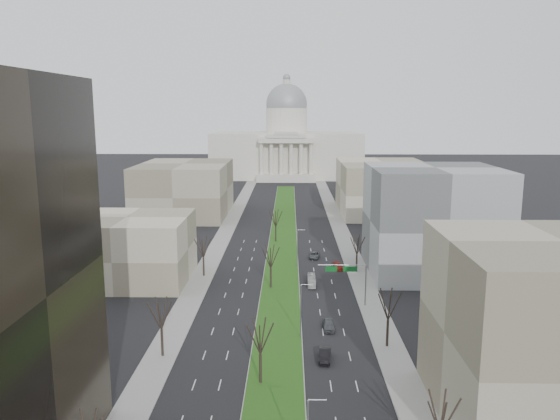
# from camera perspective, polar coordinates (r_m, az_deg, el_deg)

# --- Properties ---
(ground) EXTENTS (600.00, 600.00, 0.00)m
(ground) POSITION_cam_1_polar(r_m,az_deg,el_deg) (152.86, 0.30, -3.36)
(ground) COLOR black
(ground) RESTS_ON ground
(median) EXTENTS (8.00, 222.03, 0.20)m
(median) POSITION_cam_1_polar(r_m,az_deg,el_deg) (151.85, 0.30, -3.41)
(median) COLOR #999993
(median) RESTS_ON ground
(sidewalk_left) EXTENTS (5.00, 330.00, 0.15)m
(sidewalk_left) POSITION_cam_1_polar(r_m,az_deg,el_deg) (130.15, -7.61, -5.91)
(sidewalk_left) COLOR gray
(sidewalk_left) RESTS_ON ground
(sidewalk_right) EXTENTS (5.00, 330.00, 0.15)m
(sidewalk_right) POSITION_cam_1_polar(r_m,az_deg,el_deg) (129.64, 7.96, -5.98)
(sidewalk_right) COLOR gray
(sidewalk_right) RESTS_ON ground
(capitol) EXTENTS (80.00, 46.00, 55.00)m
(capitol) POSITION_cam_1_polar(r_m,az_deg,el_deg) (298.66, 0.68, 6.62)
(capitol) COLOR beige
(capitol) RESTS_ON ground
(building_beige_left) EXTENTS (26.00, 22.00, 14.00)m
(building_beige_left) POSITION_cam_1_polar(r_m,az_deg,el_deg) (122.28, -15.61, -3.92)
(building_beige_left) COLOR gray
(building_beige_left) RESTS_ON ground
(building_tan_right) EXTENTS (26.00, 24.00, 22.00)m
(building_tan_right) POSITION_cam_1_polar(r_m,az_deg,el_deg) (72.63, 26.90, -11.40)
(building_tan_right) COLOR gray
(building_tan_right) RESTS_ON ground
(building_grey_right) EXTENTS (28.00, 26.00, 24.00)m
(building_grey_right) POSITION_cam_1_polar(r_m,az_deg,el_deg) (127.01, 15.67, -1.08)
(building_grey_right) COLOR slate
(building_grey_right) RESTS_ON ground
(building_far_left) EXTENTS (30.00, 40.00, 18.00)m
(building_far_left) POSITION_cam_1_polar(r_m,az_deg,el_deg) (193.94, -9.94, 2.17)
(building_far_left) COLOR gray
(building_far_left) RESTS_ON ground
(building_far_right) EXTENTS (30.00, 40.00, 18.00)m
(building_far_right) POSITION_cam_1_polar(r_m,az_deg,el_deg) (198.14, 10.66, 2.32)
(building_far_right) COLOR gray
(building_far_right) RESTS_ON ground
(tree_left_mid) EXTENTS (5.40, 5.40, 9.72)m
(tree_left_mid) POSITION_cam_1_polar(r_m,az_deg,el_deg) (84.14, -12.34, -10.40)
(tree_left_mid) COLOR black
(tree_left_mid) RESTS_ON ground
(tree_left_far) EXTENTS (5.28, 5.28, 9.50)m
(tree_left_far) POSITION_cam_1_polar(r_m,az_deg,el_deg) (121.65, -8.03, -3.78)
(tree_left_far) COLOR black
(tree_left_far) RESTS_ON ground
(tree_right_near) EXTENTS (5.16, 5.16, 9.29)m
(tree_right_near) POSITION_cam_1_polar(r_m,az_deg,el_deg) (60.62, 16.52, -19.64)
(tree_right_near) COLOR black
(tree_right_near) RESTS_ON ground
(tree_right_mid) EXTENTS (5.52, 5.52, 9.94)m
(tree_right_mid) POSITION_cam_1_polar(r_m,az_deg,el_deg) (87.00, 11.28, -9.54)
(tree_right_mid) COLOR black
(tree_right_mid) RESTS_ON ground
(tree_right_far) EXTENTS (5.04, 5.04, 9.07)m
(tree_right_far) POSITION_cam_1_polar(r_m,az_deg,el_deg) (125.04, 8.06, -3.54)
(tree_right_far) COLOR black
(tree_right_far) RESTS_ON ground
(tree_median_a) EXTENTS (5.40, 5.40, 9.72)m
(tree_median_a) POSITION_cam_1_polar(r_m,az_deg,el_deg) (74.66, -2.08, -12.93)
(tree_median_a) COLOR black
(tree_median_a) RESTS_ON ground
(tree_median_b) EXTENTS (5.40, 5.40, 9.72)m
(tree_median_b) POSITION_cam_1_polar(r_m,az_deg,el_deg) (112.44, -0.98, -4.79)
(tree_median_b) COLOR black
(tree_median_b) RESTS_ON ground
(tree_median_c) EXTENTS (5.40, 5.40, 9.72)m
(tree_median_c) POSITION_cam_1_polar(r_m,az_deg,el_deg) (151.37, -0.45, -0.78)
(tree_median_c) COLOR black
(tree_median_c) RESTS_ON ground
(streetlamp_median_b) EXTENTS (1.90, 0.20, 9.16)m
(streetlamp_median_b) POSITION_cam_1_polar(r_m,az_deg,el_deg) (89.29, 2.21, -10.41)
(streetlamp_median_b) COLOR gray
(streetlamp_median_b) RESTS_ON ground
(streetlamp_median_c) EXTENTS (1.90, 0.20, 9.16)m
(streetlamp_median_c) POSITION_cam_1_polar(r_m,az_deg,el_deg) (127.45, 1.86, -3.97)
(streetlamp_median_c) COLOR gray
(streetlamp_median_c) RESTS_ON ground
(mast_arm_signs) EXTENTS (9.12, 0.24, 8.09)m
(mast_arm_signs) POSITION_cam_1_polar(r_m,az_deg,el_deg) (103.70, 7.47, -6.72)
(mast_arm_signs) COLOR gray
(mast_arm_signs) RESTS_ON ground
(car_grey_near) EXTENTS (1.97, 4.77, 1.62)m
(car_grey_near) POSITION_cam_1_polar(r_m,az_deg,el_deg) (94.47, 5.11, -11.85)
(car_grey_near) COLOR #494B51
(car_grey_near) RESTS_ON ground
(car_black) EXTENTS (2.15, 5.03, 1.61)m
(car_black) POSITION_cam_1_polar(r_m,az_deg,el_deg) (83.89, 4.70, -14.85)
(car_black) COLOR black
(car_black) RESTS_ON ground
(car_red) EXTENTS (2.61, 4.97, 1.38)m
(car_red) POSITION_cam_1_polar(r_m,az_deg,el_deg) (128.15, 6.09, -5.85)
(car_red) COLOR maroon
(car_red) RESTS_ON ground
(car_grey_far) EXTENTS (3.00, 5.35, 1.41)m
(car_grey_far) POSITION_cam_1_polar(r_m,az_deg,el_deg) (136.80, 3.61, -4.74)
(car_grey_far) COLOR #474A4E
(car_grey_far) RESTS_ON ground
(box_van) EXTENTS (1.71, 6.85, 1.90)m
(box_van) POSITION_cam_1_polar(r_m,az_deg,el_deg) (116.49, 3.32, -7.36)
(box_van) COLOR white
(box_van) RESTS_ON ground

